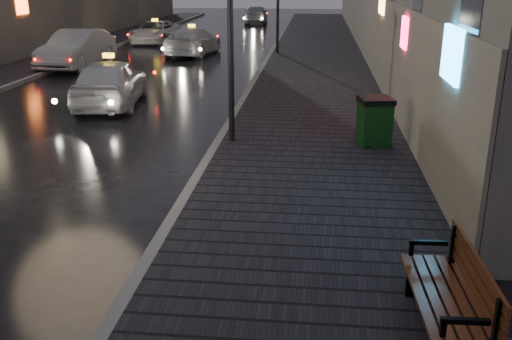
{
  "coord_description": "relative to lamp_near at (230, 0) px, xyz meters",
  "views": [
    {
      "loc": [
        3.86,
        -7.38,
        4.12
      ],
      "look_at": [
        2.88,
        1.88,
        0.85
      ],
      "focal_mm": 40.0,
      "sensor_mm": 36.0,
      "label": 1
    }
  ],
  "objects": [
    {
      "name": "car_far",
      "position": [
        -2.99,
        34.01,
        -2.74
      ],
      "size": [
        2.01,
        4.47,
        1.49
      ],
      "primitive_type": "imported",
      "rotation": [
        0.0,
        0.0,
        3.2
      ],
      "color": "#97979E",
      "rests_on": "ground"
    },
    {
      "name": "curb",
      "position": [
        -0.35,
        15.0,
        -3.41
      ],
      "size": [
        0.2,
        58.0,
        0.15
      ],
      "primitive_type": "cube",
      "color": "slate",
      "rests_on": "ground"
    },
    {
      "name": "bench",
      "position": [
        3.64,
        -7.63,
        -2.82
      ],
      "size": [
        0.76,
        2.05,
        1.04
      ],
      "rotation": [
        0.0,
        0.0,
        0.03
      ],
      "color": "black",
      "rests_on": "sidewalk"
    },
    {
      "name": "taxi_near",
      "position": [
        -4.49,
        4.08,
        -2.72
      ],
      "size": [
        2.34,
        4.67,
        1.53
      ],
      "primitive_type": "imported",
      "rotation": [
        0.0,
        0.0,
        3.26
      ],
      "color": "silver",
      "rests_on": "ground"
    },
    {
      "name": "curb_far",
      "position": [
        -9.25,
        15.0,
        -3.41
      ],
      "size": [
        0.2,
        58.0,
        0.15
      ],
      "primitive_type": "cube",
      "color": "slate",
      "rests_on": "ground"
    },
    {
      "name": "taxi_mid",
      "position": [
        -4.36,
        15.78,
        -2.79
      ],
      "size": [
        2.46,
        5.02,
        1.41
      ],
      "primitive_type": "imported",
      "rotation": [
        0.0,
        0.0,
        3.04
      ],
      "color": "silver",
      "rests_on": "ground"
    },
    {
      "name": "lamp_near",
      "position": [
        0.0,
        0.0,
        0.0
      ],
      "size": [
        0.36,
        0.36,
        5.28
      ],
      "color": "black",
      "rests_on": "sidewalk"
    },
    {
      "name": "trash_bin",
      "position": [
        3.43,
        0.01,
        -2.76
      ],
      "size": [
        0.89,
        0.89,
        1.15
      ],
      "rotation": [
        0.0,
        0.0,
        0.21
      ],
      "color": "black",
      "rests_on": "sidewalk"
    },
    {
      "name": "taxi_far",
      "position": [
        -7.66,
        20.75,
        -2.85
      ],
      "size": [
        2.55,
        4.77,
        1.27
      ],
      "primitive_type": "imported",
      "rotation": [
        0.0,
        0.0,
        -0.1
      ],
      "color": "silver",
      "rests_on": "ground"
    },
    {
      "name": "sidewalk",
      "position": [
        2.05,
        15.0,
        -3.41
      ],
      "size": [
        4.6,
        58.0,
        0.15
      ],
      "primitive_type": "cube",
      "color": "black",
      "rests_on": "ground"
    },
    {
      "name": "ground",
      "position": [
        -1.85,
        -6.0,
        -3.49
      ],
      "size": [
        120.0,
        120.0,
        0.0
      ],
      "primitive_type": "plane",
      "color": "black",
      "rests_on": "ground"
    },
    {
      "name": "car_left_mid",
      "position": [
        -8.65,
        11.39,
        -2.68
      ],
      "size": [
        2.0,
        5.02,
        1.62
      ],
      "primitive_type": "imported",
      "rotation": [
        0.0,
        0.0,
        -0.06
      ],
      "color": "#9B9CA3",
      "rests_on": "ground"
    },
    {
      "name": "sidewalk_far",
      "position": [
        -10.55,
        15.0,
        -3.41
      ],
      "size": [
        2.4,
        58.0,
        0.15
      ],
      "primitive_type": "cube",
      "color": "black",
      "rests_on": "ground"
    }
  ]
}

